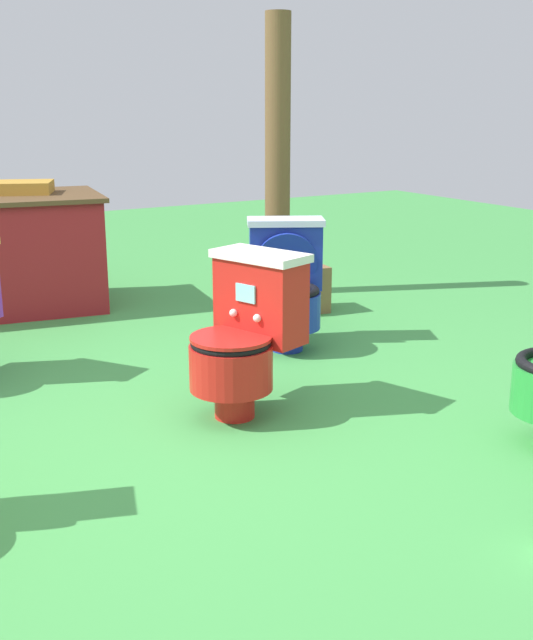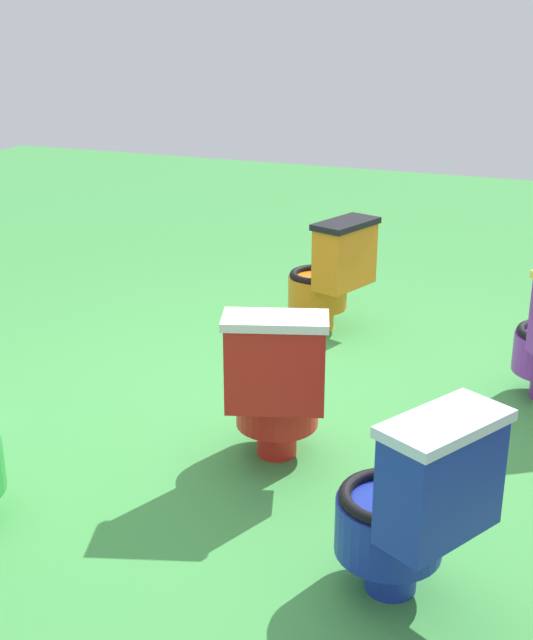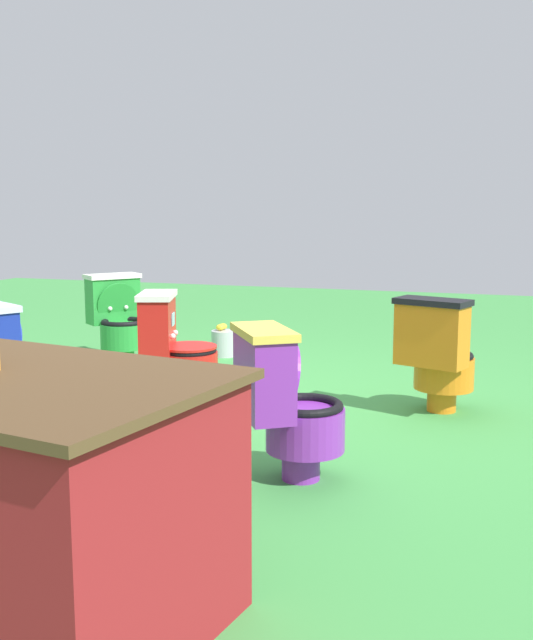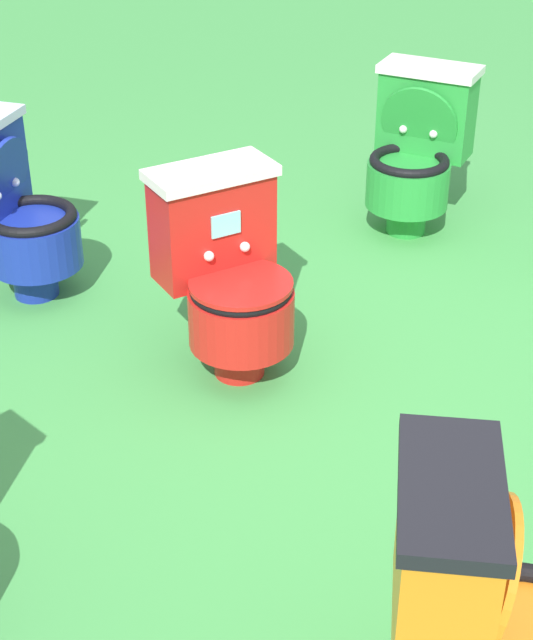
{
  "view_description": "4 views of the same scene",
  "coord_description": "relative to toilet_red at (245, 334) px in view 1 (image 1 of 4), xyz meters",
  "views": [
    {
      "loc": [
        -1.26,
        -2.85,
        1.37
      ],
      "look_at": [
        0.39,
        -0.07,
        0.47
      ],
      "focal_mm": 44.52,
      "sensor_mm": 36.0,
      "label": 1
    },
    {
      "loc": [
        3.44,
        1.32,
        1.88
      ],
      "look_at": [
        0.01,
        -0.1,
        0.52
      ],
      "focal_mm": 47.01,
      "sensor_mm": 36.0,
      "label": 2
    },
    {
      "loc": [
        -1.7,
        4.38,
        1.26
      ],
      "look_at": [
        -0.16,
        -0.15,
        0.54
      ],
      "focal_mm": 41.84,
      "sensor_mm": 36.0,
      "label": 3
    },
    {
      "loc": [
        -2.66,
        0.56,
        2.02
      ],
      "look_at": [
        0.06,
        0.03,
        0.36
      ],
      "focal_mm": 56.39,
      "sensor_mm": 36.0,
      "label": 4
    }
  ],
  "objects": [
    {
      "name": "toilet_red",
      "position": [
        0.0,
        0.0,
        0.0
      ],
      "size": [
        0.6,
        0.54,
        0.73
      ],
      "rotation": [
        0.0,
        0.0,
        1.9
      ],
      "color": "red",
      "rests_on": "ground"
    },
    {
      "name": "small_crate",
      "position": [
        1.21,
        1.38,
        -0.21
      ],
      "size": [
        0.35,
        0.31,
        0.31
      ],
      "primitive_type": "cube",
      "rotation": [
        0.0,
        0.0,
        3.01
      ],
      "color": "brown",
      "rests_on": "ground"
    },
    {
      "name": "wooden_post",
      "position": [
        1.35,
        1.92,
        0.61
      ],
      "size": [
        0.18,
        0.18,
        1.96
      ],
      "primitive_type": "cylinder",
      "color": "brown",
      "rests_on": "ground"
    },
    {
      "name": "toilet_blue",
      "position": [
        0.7,
        0.76,
        0.0
      ],
      "size": [
        0.59,
        0.62,
        0.73
      ],
      "rotation": [
        0.0,
        0.0,
        2.65
      ],
      "color": "#192D9E",
      "rests_on": "ground"
    },
    {
      "name": "ground",
      "position": [
        -0.38,
        -0.1,
        -0.37
      ],
      "size": [
        14.0,
        14.0,
        0.0
      ],
      "primitive_type": "plane",
      "color": "#429947"
    }
  ]
}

